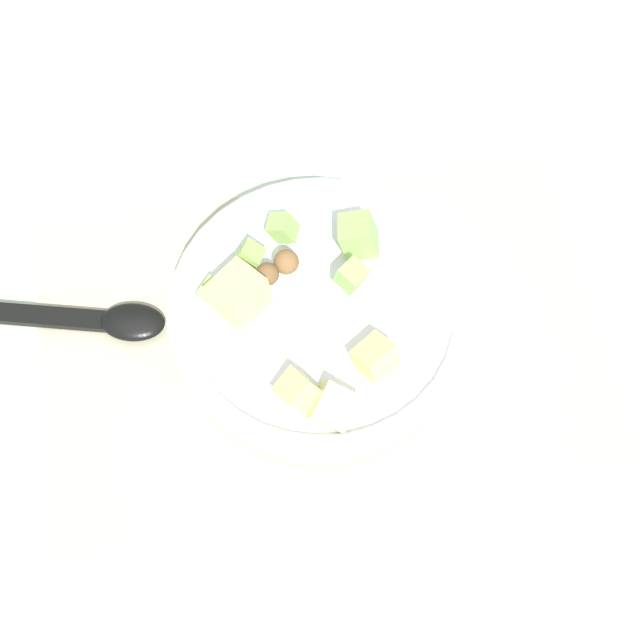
{
  "coord_description": "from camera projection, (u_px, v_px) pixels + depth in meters",
  "views": [
    {
      "loc": [
        0.06,
        0.33,
        0.75
      ],
      "look_at": [
        0.0,
        0.0,
        0.05
      ],
      "focal_mm": 53.0,
      "sensor_mm": 36.0,
      "label": 1
    }
  ],
  "objects": [
    {
      "name": "serving_spoon",
      "position": [
        93.0,
        320.0,
        0.82
      ],
      "size": [
        0.19,
        0.08,
        0.01
      ],
      "color": "black",
      "rests_on": "placemat"
    },
    {
      "name": "ground_plane",
      "position": [
        321.0,
        338.0,
        0.82
      ],
      "size": [
        2.4,
        2.4,
        0.0
      ],
      "primitive_type": "plane",
      "color": "silver"
    },
    {
      "name": "placemat",
      "position": [
        321.0,
        337.0,
        0.82
      ],
      "size": [
        0.48,
        0.31,
        0.01
      ],
      "primitive_type": "cube",
      "color": "#BCB299",
      "rests_on": "ground_plane"
    },
    {
      "name": "salad_bowl",
      "position": [
        319.0,
        323.0,
        0.78
      ],
      "size": [
        0.25,
        0.25,
        0.1
      ],
      "color": "white",
      "rests_on": "placemat"
    }
  ]
}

